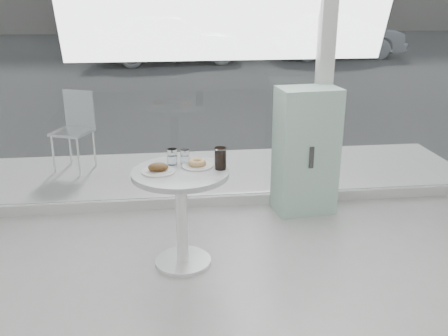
{
  "coord_description": "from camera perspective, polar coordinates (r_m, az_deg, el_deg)",
  "views": [
    {
      "loc": [
        -0.58,
        -1.55,
        2.02
      ],
      "look_at": [
        -0.2,
        1.7,
        0.85
      ],
      "focal_mm": 40.0,
      "sensor_mm": 36.0,
      "label": 1
    }
  ],
  "objects": [
    {
      "name": "water_tumbler_b",
      "position": [
        3.8,
        -4.48,
        1.2
      ],
      "size": [
        0.07,
        0.07,
        0.11
      ],
      "color": "white",
      "rests_on": "main_table"
    },
    {
      "name": "water_tumbler_a",
      "position": [
        3.79,
        -5.94,
        1.2
      ],
      "size": [
        0.08,
        0.08,
        0.12
      ],
      "color": "white",
      "rests_on": "main_table"
    },
    {
      "name": "plate_fritter",
      "position": [
        3.65,
        -7.48,
        -0.08
      ],
      "size": [
        0.24,
        0.24,
        0.07
      ],
      "color": "silver",
      "rests_on": "main_table"
    },
    {
      "name": "plate_donut",
      "position": [
        3.74,
        -3.08,
        0.45
      ],
      "size": [
        0.23,
        0.23,
        0.06
      ],
      "color": "silver",
      "rests_on": "main_table"
    },
    {
      "name": "cola_glass",
      "position": [
        3.67,
        -0.42,
        1.07
      ],
      "size": [
        0.09,
        0.09,
        0.16
      ],
      "color": "white",
      "rests_on": "main_table"
    },
    {
      "name": "storefront",
      "position": [
        4.61,
        1.55,
        15.84
      ],
      "size": [
        5.0,
        0.14,
        3.0
      ],
      "color": "silver",
      "rests_on": "ground"
    },
    {
      "name": "street",
      "position": [
        17.67,
        -4.93,
        13.07
      ],
      "size": [
        40.0,
        24.0,
        0.0
      ],
      "primitive_type": "cube",
      "color": "#3D3D3D",
      "rests_on": "ground"
    },
    {
      "name": "patio_deck",
      "position": [
        5.74,
        -0.48,
        -0.65
      ],
      "size": [
        5.6,
        1.6,
        0.05
      ],
      "primitive_type": "cube",
      "color": "white",
      "rests_on": "ground"
    },
    {
      "name": "patio_chair",
      "position": [
        5.98,
        -16.65,
        4.72
      ],
      "size": [
        0.51,
        0.51,
        0.9
      ],
      "rotation": [
        0.0,
        0.0,
        -0.42
      ],
      "color": "white",
      "rests_on": "patio_deck"
    },
    {
      "name": "mint_cabinet",
      "position": [
        4.73,
        9.32,
        1.93
      ],
      "size": [
        0.58,
        0.42,
        1.19
      ],
      "rotation": [
        0.0,
        0.0,
        0.1
      ],
      "color": "#9FCBB8",
      "rests_on": "ground"
    },
    {
      "name": "main_table",
      "position": [
        3.75,
        -4.93,
        -3.47
      ],
      "size": [
        0.72,
        0.72,
        0.77
      ],
      "color": "white",
      "rests_on": "ground"
    },
    {
      "name": "car_white",
      "position": [
        14.87,
        -6.29,
        14.57
      ],
      "size": [
        4.39,
        2.2,
        1.44
      ],
      "primitive_type": "imported",
      "rotation": [
        0.0,
        0.0,
        1.69
      ],
      "color": "silver",
      "rests_on": "street"
    },
    {
      "name": "car_silver",
      "position": [
        16.29,
        12.79,
        14.49
      ],
      "size": [
        4.21,
        1.88,
        1.34
      ],
      "primitive_type": "imported",
      "rotation": [
        0.0,
        0.0,
        1.69
      ],
      "color": "#989A9F",
      "rests_on": "street"
    }
  ]
}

